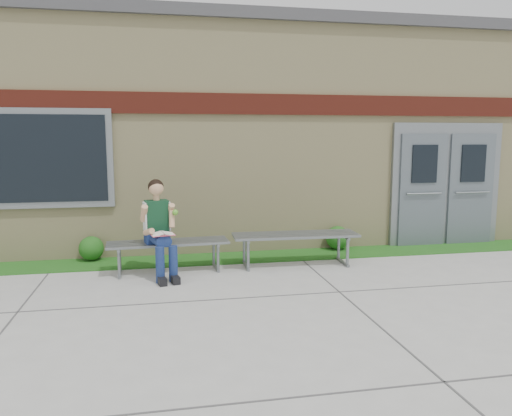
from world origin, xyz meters
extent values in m
plane|color=#9E9E99|center=(0.00, 0.00, 0.00)|extent=(80.00, 80.00, 0.00)
cube|color=#205416|center=(0.00, 2.60, 0.01)|extent=(16.00, 0.80, 0.02)
cube|color=beige|center=(0.00, 6.00, 2.00)|extent=(16.00, 6.00, 4.00)
cube|color=#3F3F42|center=(0.00, 6.00, 4.10)|extent=(16.20, 6.20, 0.20)
cube|color=maroon|center=(0.00, 2.97, 2.60)|extent=(16.00, 0.06, 0.35)
cube|color=slate|center=(-3.00, 2.96, 1.70)|extent=(1.90, 0.08, 1.60)
cube|color=black|center=(-3.00, 2.92, 1.70)|extent=(1.70, 0.04, 1.40)
cube|color=slate|center=(4.00, 2.96, 1.15)|extent=(2.20, 0.08, 2.30)
cube|color=#535D64|center=(3.50, 2.91, 1.05)|extent=(0.92, 0.06, 2.10)
cube|color=#535D64|center=(4.50, 2.91, 1.05)|extent=(0.92, 0.06, 2.10)
cube|color=slate|center=(-1.21, 1.96, 0.45)|extent=(1.84, 0.60, 0.04)
cube|color=slate|center=(-1.93, 1.96, 0.21)|extent=(0.07, 0.51, 0.41)
cube|color=slate|center=(-0.48, 1.96, 0.21)|extent=(0.07, 0.51, 0.41)
cube|color=slate|center=(0.79, 1.96, 0.50)|extent=(2.01, 0.62, 0.04)
cube|color=slate|center=(0.00, 1.96, 0.23)|extent=(0.07, 0.55, 0.45)
cube|color=slate|center=(1.59, 1.96, 0.23)|extent=(0.07, 0.55, 0.45)
cube|color=#161855|center=(-1.37, 1.91, 0.56)|extent=(0.40, 0.32, 0.17)
cube|color=#0D311C|center=(-1.37, 1.89, 0.88)|extent=(0.37, 0.27, 0.48)
sphere|color=tan|center=(-1.36, 1.88, 1.29)|extent=(0.26, 0.26, 0.22)
sphere|color=black|center=(-1.37, 1.90, 1.31)|extent=(0.27, 0.27, 0.23)
cylinder|color=#161855|center=(-1.41, 1.63, 0.58)|extent=(0.24, 0.46, 0.16)
cylinder|color=#161855|center=(-1.22, 1.67, 0.58)|extent=(0.24, 0.46, 0.16)
cylinder|color=#161855|center=(-1.34, 1.39, 0.26)|extent=(0.12, 0.12, 0.52)
cylinder|color=#161855|center=(-1.15, 1.43, 0.26)|extent=(0.12, 0.12, 0.52)
cube|color=black|center=(-1.32, 1.32, 0.05)|extent=(0.16, 0.29, 0.10)
cube|color=black|center=(-1.14, 1.36, 0.05)|extent=(0.16, 0.29, 0.10)
cylinder|color=tan|center=(-1.55, 1.79, 0.94)|extent=(0.14, 0.25, 0.28)
cylinder|color=tan|center=(-1.16, 1.87, 0.94)|extent=(0.14, 0.25, 0.28)
cube|color=white|center=(-1.29, 1.53, 0.68)|extent=(0.36, 0.29, 0.02)
cube|color=#DF536D|center=(-1.29, 1.53, 0.67)|extent=(0.36, 0.30, 0.01)
sphere|color=#5DAC2E|center=(-1.10, 1.74, 0.95)|extent=(0.09, 0.09, 0.09)
sphere|color=#205416|center=(-2.45, 2.85, 0.22)|extent=(0.40, 0.40, 0.40)
sphere|color=#205416|center=(1.83, 2.85, 0.23)|extent=(0.42, 0.42, 0.42)
camera|label=1|loc=(-1.32, -5.57, 2.06)|focal=35.00mm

